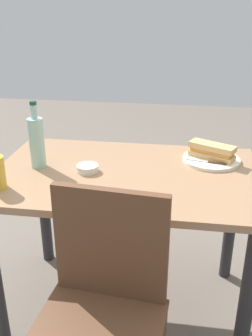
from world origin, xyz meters
name	(u,v)px	position (x,y,z in m)	size (l,w,h in m)	color
ground_plane	(126,304)	(0.00, 0.00, 0.00)	(8.00, 8.00, 0.00)	#6B6056
dining_table	(126,197)	(0.00, 0.00, 0.61)	(1.13, 0.73, 0.73)	#997251
chair_far	(103,307)	(-0.01, 0.56, 0.51)	(0.44, 0.44, 0.88)	brown
plate_near	(211,160)	(-0.37, -0.18, 0.73)	(0.26, 0.26, 0.01)	silver
baguette_sandwich_near	(212,151)	(-0.37, -0.18, 0.78)	(0.21, 0.16, 0.07)	tan
knife_near	(208,162)	(-0.35, -0.13, 0.74)	(0.18, 0.05, 0.01)	silver
water_bottle	(37,141)	(0.39, -0.01, 0.84)	(0.07, 0.07, 0.29)	#99C6B7
olive_bowl	(87,168)	(0.16, 0.02, 0.74)	(0.09, 0.09, 0.03)	silver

